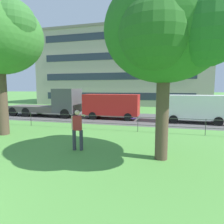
{
  "coord_description": "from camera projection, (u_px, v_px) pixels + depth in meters",
  "views": [
    {
      "loc": [
        5.64,
        -1.62,
        2.79
      ],
      "look_at": [
        2.89,
        8.6,
        1.51
      ],
      "focal_mm": 31.54,
      "sensor_mm": 36.0,
      "label": 1
    }
  ],
  "objects": [
    {
      "name": "apartment_building_background",
      "position": [
        124.0,
        69.0,
        37.25
      ],
      "size": [
        28.62,
        14.69,
        12.8
      ],
      "color": "#ADA393",
      "rests_on": "ground"
    },
    {
      "name": "street_strip",
      "position": [
        104.0,
        117.0,
        19.04
      ],
      "size": [
        80.0,
        7.55,
        0.01
      ],
      "primitive_type": "cube",
      "color": "#565454",
      "rests_on": "ground"
    },
    {
      "name": "person_thrower",
      "position": [
        78.0,
        129.0,
        8.82
      ],
      "size": [
        0.51,
        0.84,
        1.82
      ],
      "color": "#383842",
      "rests_on": "ground"
    },
    {
      "name": "panel_van_center",
      "position": [
        193.0,
        107.0,
        15.91
      ],
      "size": [
        5.06,
        2.23,
        2.24
      ],
      "color": "white",
      "rests_on": "ground"
    },
    {
      "name": "flatbed_truck_far_left",
      "position": [
        54.0,
        104.0,
        19.53
      ],
      "size": [
        7.31,
        2.45,
        2.75
      ],
      "color": "#4C4C51",
      "rests_on": "ground"
    },
    {
      "name": "tree_small_lawn",
      "position": [
        168.0,
        31.0,
        7.04
      ],
      "size": [
        4.69,
        4.96,
        6.81
      ],
      "color": "brown",
      "rests_on": "ground"
    },
    {
      "name": "park_fence",
      "position": [
        80.0,
        119.0,
        13.67
      ],
      "size": [
        32.12,
        0.04,
        1.0
      ],
      "color": "#333833",
      "rests_on": "ground"
    },
    {
      "name": "frisbee",
      "position": [
        134.0,
        118.0,
        8.9
      ],
      "size": [
        0.38,
        0.38,
        0.03
      ],
      "color": "purple"
    },
    {
      "name": "panel_van_left",
      "position": [
        112.0,
        105.0,
        18.01
      ],
      "size": [
        5.03,
        2.16,
        2.24
      ],
      "color": "red",
      "rests_on": "ground"
    }
  ]
}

